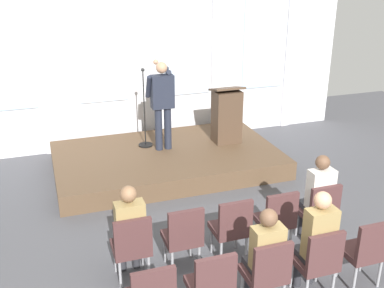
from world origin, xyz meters
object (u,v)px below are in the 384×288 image
Objects in this scene: audience_r1_c2 at (265,253)px; chair_r1_c3 at (318,259)px; chair_r0_c0 at (132,244)px; audience_r0_c4 at (318,194)px; speaker at (162,100)px; lectern at (227,115)px; mic_stand at (145,130)px; audience_r0_c0 at (130,227)px; chair_r0_c1 at (183,235)px; chair_r0_c2 at (232,226)px; chair_r1_c1 at (212,283)px; chair_r0_c4 at (319,209)px; audience_r1_c3 at (317,239)px; chair_r1_c4 at (366,249)px; chair_r0_c3 at (277,217)px; chair_r1_c2 at (267,271)px.

audience_r1_c2 is 1.37× the size of chair_r1_c3.
chair_r0_c0 is 2.67m from audience_r0_c4.
speaker is 1.47× the size of lectern.
mic_stand is 3.64m from audience_r0_c0.
chair_r0_c1 is 0.73× the size of audience_r1_c2.
audience_r0_c4 is (0.04, -3.21, -0.16)m from lectern.
chair_r0_c1 is at bearing -7.06° from audience_r0_c0.
speaker is 1.81× the size of chair_r0_c1.
chair_r0_c2 and chair_r1_c1 have the same top height.
audience_r0_c4 is (1.35, -3.24, -0.60)m from speaker.
audience_r0_c0 is 0.98× the size of audience_r0_c4.
chair_r0_c4 is 1.16m from audience_r1_c3.
speaker is 3.67m from chair_r0_c4.
chair_r1_c4 is (1.33, -1.00, 0.00)m from chair_r0_c2.
chair_r0_c0 is at bearing 180.00° from chair_r0_c4.
speaker is 3.48m from chair_r0_c3.
mic_stand reaches higher than chair_r1_c3.
lectern reaches higher than chair_r0_c0.
chair_r1_c1 is at bearing -98.53° from speaker.
chair_r0_c4 is at bearing -90.00° from audience_r0_c4.
chair_r0_c3 is (1.99, -0.08, -0.19)m from audience_r0_c0.
chair_r1_c2 is at bearing -39.13° from audience_r0_c0.
speaker is 4.44m from chair_r1_c1.
audience_r1_c2 is (0.02, -4.23, -0.62)m from speaker.
mic_stand is 1.65× the size of chair_r1_c4.
audience_r0_c4 reaches higher than chair_r1_c1.
audience_r1_c3 is (0.66, -0.92, 0.23)m from chair_r0_c2.
mic_stand is 1.65× the size of chair_r0_c3.
lectern reaches higher than audience_r0_c0.
chair_r0_c0 is 0.73× the size of audience_r1_c2.
audience_r0_c4 is at bearing -89.29° from lectern.
audience_r1_c2 is 1.37× the size of chair_r1_c4.
chair_r1_c4 is (1.35, -4.32, -0.80)m from speaker.
audience_r0_c4 is 1.28m from chair_r1_c3.
lectern is at bearing 73.25° from chair_r1_c2.
audience_r0_c0 is 1.39× the size of chair_r1_c2.
chair_r0_c3 is (0.97, -3.57, -0.15)m from mic_stand.
chair_r0_c2 is at bearing 90.00° from chair_r1_c2.
chair_r0_c3 is (1.99, 0.00, 0.00)m from chair_r0_c0.
chair_r1_c1 is at bearing 180.00° from chair_r1_c4.
lectern is 0.87× the size of audience_r0_c4.
lectern is 1.23× the size of chair_r0_c3.
speaker reaches higher than chair_r0_c0.
audience_r1_c2 is (0.31, -4.49, 0.03)m from mic_stand.
chair_r1_c4 is (2.66, -1.08, -0.19)m from audience_r0_c0.
chair_r0_c3 is 0.70m from audience_r0_c4.
mic_stand is 4.50m from audience_r1_c2.
audience_r0_c0 is (-1.02, -3.49, 0.04)m from mic_stand.
audience_r0_c4 reaches higher than audience_r0_c0.
chair_r0_c3 is at bearing -74.76° from mic_stand.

